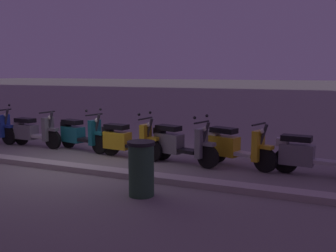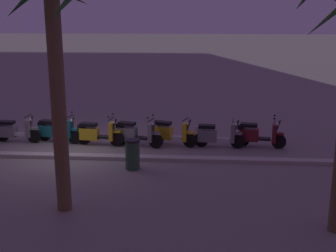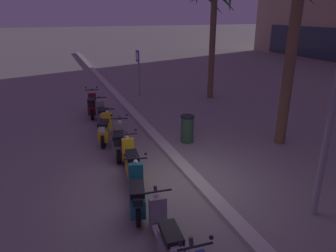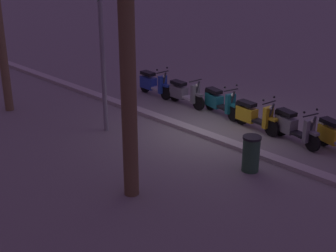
# 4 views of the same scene
# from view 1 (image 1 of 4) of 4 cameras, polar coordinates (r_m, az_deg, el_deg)

# --- Properties ---
(ground_plane) EXTENTS (200.00, 200.00, 0.00)m
(ground_plane) POSITION_cam_1_polar(r_m,az_deg,el_deg) (9.04, -14.29, -5.62)
(ground_plane) COLOR gray
(curb_strip) EXTENTS (60.00, 0.36, 0.12)m
(curb_strip) POSITION_cam_1_polar(r_m,az_deg,el_deg) (8.70, -16.06, -5.82)
(curb_strip) COLOR #BCB7AD
(curb_strip) RESTS_ON ground
(scooter_grey_mid_rear) EXTENTS (1.82, 0.56, 1.04)m
(scooter_grey_mid_rear) POSITION_cam_1_polar(r_m,az_deg,el_deg) (8.23, 20.89, -4.08)
(scooter_grey_mid_rear) COLOR black
(scooter_grey_mid_rear) RESTS_ON ground
(scooter_yellow_last_in_row) EXTENTS (1.72, 0.81, 1.04)m
(scooter_yellow_last_in_row) POSITION_cam_1_polar(r_m,az_deg,el_deg) (8.60, 9.99, -3.06)
(scooter_yellow_last_in_row) COLOR black
(scooter_yellow_last_in_row) RESTS_ON ground
(scooter_grey_mid_centre) EXTENTS (1.80, 0.77, 1.17)m
(scooter_grey_mid_centre) POSITION_cam_1_polar(r_m,az_deg,el_deg) (8.78, 1.62, -2.68)
(scooter_grey_mid_centre) COLOR black
(scooter_grey_mid_centre) RESTS_ON ground
(scooter_yellow_tail_end) EXTENTS (1.78, 0.58, 1.17)m
(scooter_yellow_tail_end) POSITION_cam_1_polar(r_m,az_deg,el_deg) (9.39, -6.39, -2.11)
(scooter_yellow_tail_end) COLOR black
(scooter_yellow_tail_end) RESTS_ON ground
(scooter_teal_gap_after_mid) EXTENTS (1.78, 0.73, 1.17)m
(scooter_teal_gap_after_mid) POSITION_cam_1_polar(r_m,az_deg,el_deg) (10.50, -13.25, -1.20)
(scooter_teal_gap_after_mid) COLOR black
(scooter_teal_gap_after_mid) RESTS_ON ground
(scooter_grey_lead_nearest) EXTENTS (1.79, 0.56, 1.04)m
(scooter_grey_lead_nearest) POSITION_cam_1_polar(r_m,az_deg,el_deg) (11.41, -19.80, -0.77)
(scooter_grey_lead_nearest) COLOR black
(scooter_grey_lead_nearest) RESTS_ON ground
(litter_bin) EXTENTS (0.48, 0.48, 0.95)m
(litter_bin) POSITION_cam_1_polar(r_m,az_deg,el_deg) (6.49, -4.08, -6.39)
(litter_bin) COLOR #2D5638
(litter_bin) RESTS_ON ground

